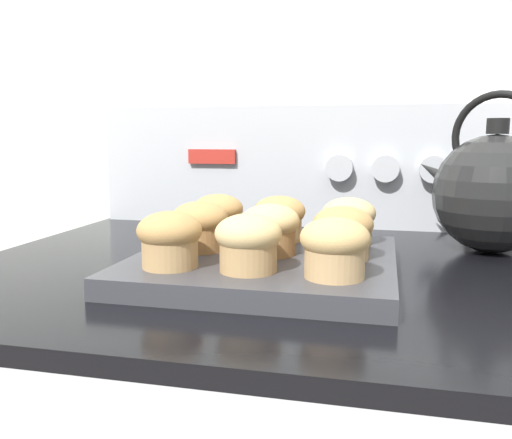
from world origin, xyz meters
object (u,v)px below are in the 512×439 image
object	(u,v)px
muffin_r0_c0	(170,239)
muffin_r0_c1	(250,242)
muffin_r2_c2	(349,220)
muffin_r1_c0	(200,225)
tea_kettle	(492,191)
muffin_r0_c2	(335,247)
muffin_r2_c0	(218,215)
muffin_pan	(268,264)
muffin_r2_c1	(283,218)
muffin_r1_c2	(343,232)
muffin_r1_c1	(270,228)

from	to	relation	value
muffin_r0_c0	muffin_r0_c1	xyz separation A→B (m)	(0.08, 0.00, 0.00)
muffin_r2_c2	muffin_r0_c1	bearing A→B (deg)	-117.58
muffin_r1_c0	tea_kettle	world-z (taller)	tea_kettle
muffin_r0_c2	muffin_r2_c0	bearing A→B (deg)	134.94
muffin_pan	muffin_r2_c2	bearing A→B (deg)	44.69
muffin_r2_c0	muffin_r0_c0	bearing A→B (deg)	-89.87
muffin_r0_c2	muffin_r2_c1	bearing A→B (deg)	115.92
muffin_r0_c1	tea_kettle	bearing A→B (deg)	44.74
muffin_r2_c0	muffin_r0_c2	bearing A→B (deg)	-45.06
muffin_r1_c2	tea_kettle	bearing A→B (deg)	45.69
muffin_r0_c0	muffin_r2_c1	size ratio (longest dim) A/B	1.00
muffin_r0_c1	muffin_r2_c1	distance (m)	0.16
muffin_r0_c0	muffin_r0_c1	distance (m)	0.08
muffin_r2_c0	muffin_r0_c1	bearing A→B (deg)	-62.74
muffin_r1_c1	muffin_r0_c1	bearing A→B (deg)	-92.33
muffin_r0_c2	tea_kettle	distance (m)	0.32
muffin_r1_c0	muffin_r1_c1	bearing A→B (deg)	-1.33
muffin_r0_c2	muffin_r1_c0	distance (m)	0.18
muffin_r0_c0	muffin_r0_c2	distance (m)	0.16
muffin_r0_c2	tea_kettle	bearing A→B (deg)	55.69
muffin_r1_c2	muffin_r2_c2	distance (m)	0.08
muffin_r0_c0	muffin_r1_c1	distance (m)	0.12
muffin_r0_c0	tea_kettle	bearing A→B (deg)	37.25
muffin_r0_c2	muffin_pan	bearing A→B (deg)	134.30
tea_kettle	muffin_r2_c2	bearing A→B (deg)	-150.81
muffin_r2_c1	tea_kettle	world-z (taller)	tea_kettle
muffin_r0_c1	muffin_r1_c0	world-z (taller)	same
muffin_r1_c0	muffin_r1_c2	bearing A→B (deg)	-1.78
tea_kettle	muffin_r1_c2	bearing A→B (deg)	-134.31
tea_kettle	muffin_r0_c0	bearing A→B (deg)	-142.75
muffin_r2_c1	muffin_r0_c0	bearing A→B (deg)	-117.94
muffin_r0_c2	muffin_r1_c2	size ratio (longest dim) A/B	1.00
muffin_r2_c2	muffin_r2_c0	bearing A→B (deg)	179.94
muffin_pan	tea_kettle	bearing A→B (deg)	34.79
muffin_r1_c1	tea_kettle	bearing A→B (deg)	34.89
muffin_r1_c0	muffin_pan	bearing A→B (deg)	-1.99
muffin_r0_c1	muffin_r1_c2	size ratio (longest dim) A/B	1.00
muffin_r0_c2	muffin_r1_c2	world-z (taller)	same
muffin_pan	muffin_r1_c1	size ratio (longest dim) A/B	4.34
muffin_r2_c1	muffin_r1_c1	bearing A→B (deg)	-89.68
muffin_r0_c2	muffin_r1_c0	size ratio (longest dim) A/B	1.00
muffin_r1_c0	muffin_r2_c1	world-z (taller)	same
muffin_r2_c2	muffin_r1_c2	bearing A→B (deg)	-90.49
muffin_r1_c1	tea_kettle	distance (m)	0.32
muffin_r2_c0	tea_kettle	xyz separation A→B (m)	(0.34, 0.10, 0.03)
muffin_r1_c0	muffin_r2_c2	distance (m)	0.18
muffin_r0_c0	muffin_r1_c2	size ratio (longest dim) A/B	1.00
muffin_r2_c0	tea_kettle	bearing A→B (deg)	16.12
muffin_r0_c1	muffin_r1_c1	bearing A→B (deg)	87.67
muffin_r2_c2	tea_kettle	distance (m)	0.21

